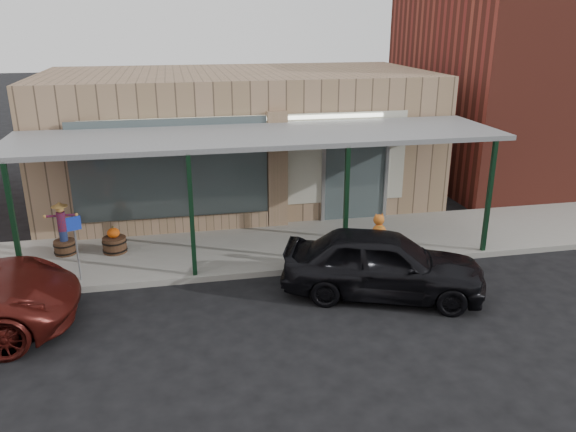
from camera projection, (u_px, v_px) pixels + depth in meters
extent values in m
plane|color=black|center=(290.00, 318.00, 11.41)|extent=(120.00, 120.00, 0.00)
cube|color=gray|center=(262.00, 248.00, 14.71)|extent=(40.00, 3.20, 0.15)
cube|color=#9A795E|center=(239.00, 137.00, 18.29)|extent=(12.00, 6.00, 4.20)
cube|color=#4C5A5D|center=(171.00, 171.00, 15.03)|extent=(5.20, 0.06, 2.80)
cube|color=#4C5A5D|center=(355.00, 174.00, 16.27)|extent=(1.80, 0.06, 2.80)
cube|color=#9A795E|center=(277.00, 172.00, 15.69)|extent=(0.55, 0.30, 3.40)
cube|color=#9A795E|center=(175.00, 225.00, 15.59)|extent=(5.20, 0.30, 0.50)
cube|color=#B9B7A4|center=(252.00, 162.00, 15.52)|extent=(9.00, 0.02, 2.60)
cube|color=white|center=(251.00, 119.00, 15.10)|extent=(7.50, 0.03, 0.10)
cube|color=slate|center=(260.00, 136.00, 13.72)|extent=(12.00, 3.00, 0.12)
cube|color=black|center=(15.00, 230.00, 11.84)|extent=(0.10, 0.10, 2.95)
cube|color=black|center=(192.00, 218.00, 12.54)|extent=(0.10, 0.10, 2.95)
cube|color=black|center=(346.00, 207.00, 13.22)|extent=(0.10, 0.10, 2.95)
cube|color=black|center=(489.00, 198.00, 13.92)|extent=(0.10, 0.10, 2.95)
cube|color=maroon|center=(575.00, 89.00, 21.30)|extent=(12.00, 8.00, 6.50)
cylinder|color=#4C2B1E|center=(65.00, 247.00, 14.11)|extent=(0.63, 0.63, 0.35)
cylinder|color=navy|center=(64.00, 236.00, 14.01)|extent=(0.23, 0.23, 0.26)
cylinder|color=maroon|center=(61.00, 222.00, 13.88)|extent=(0.25, 0.25, 0.49)
sphere|color=tan|center=(60.00, 209.00, 13.77)|extent=(0.19, 0.19, 0.19)
cone|color=tan|center=(59.00, 204.00, 13.73)|extent=(0.32, 0.32, 0.12)
cylinder|color=#4C2B1E|center=(115.00, 245.00, 14.21)|extent=(0.71, 0.71, 0.39)
ellipsoid|color=#EA550E|center=(113.00, 233.00, 14.10)|extent=(0.31, 0.31, 0.25)
cylinder|color=#4C471E|center=(113.00, 227.00, 14.05)|extent=(0.04, 0.04, 0.06)
cylinder|color=gray|center=(78.00, 255.00, 12.55)|extent=(0.04, 0.04, 1.20)
cube|color=#1732AF|center=(74.00, 224.00, 12.30)|extent=(0.30, 0.15, 0.31)
imported|color=black|center=(383.00, 263.00, 12.17)|extent=(4.68, 3.15, 1.48)
ellipsoid|color=#C67A22|center=(379.00, 233.00, 12.88)|extent=(0.35, 0.29, 0.44)
sphere|color=#C67A22|center=(379.00, 220.00, 12.81)|extent=(0.25, 0.25, 0.25)
cylinder|color=#176B19|center=(379.00, 226.00, 12.82)|extent=(0.17, 0.17, 0.02)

